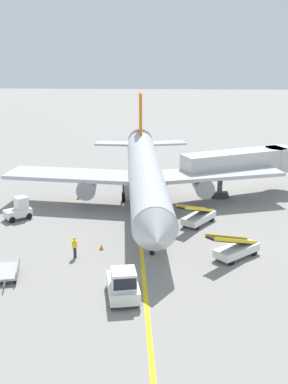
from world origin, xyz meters
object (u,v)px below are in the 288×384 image
(pushback_tug, at_px, (123,285))
(safety_cone_nose_right, at_px, (101,247))
(baggage_tug_near_wing, at_px, (19,210))
(baggage_cart_loaded, at_px, (7,271))
(belt_loader_forward_hold, at_px, (198,216))
(belt_loader_aft_hold, at_px, (236,248))
(ground_crew_marshaller, at_px, (75,247))
(safety_cone_nose_left, at_px, (78,197))
(airliner, at_px, (145,173))
(jet_bridge, at_px, (246,162))

(pushback_tug, xyz_separation_m, safety_cone_nose_right, (-2.43, 7.73, -0.77))
(baggage_tug_near_wing, bearing_deg, baggage_cart_loaded, -77.53)
(belt_loader_forward_hold, bearing_deg, belt_loader_aft_hold, -71.23)
(baggage_tug_near_wing, relative_size, baggage_cart_loaded, 0.70)
(pushback_tug, xyz_separation_m, baggage_cart_loaded, (-8.41, 2.65, -0.53))
(ground_crew_marshaller, bearing_deg, safety_cone_nose_left, 99.10)
(airliner, relative_size, jet_bridge, 2.78)
(airliner, distance_m, baggage_cart_loaded, 18.93)
(airliner, height_order, baggage_tug_near_wing, airliner)
(jet_bridge, height_order, belt_loader_forward_hold, jet_bridge)
(belt_loader_forward_hold, xyz_separation_m, safety_cone_nose_right, (-8.03, -6.12, -0.56))
(ground_crew_marshaller, distance_m, safety_cone_nose_right, 2.52)
(baggage_cart_loaded, bearing_deg, belt_loader_aft_hold, 13.76)
(ground_crew_marshaller, bearing_deg, belt_loader_aft_hold, 2.62)
(ground_crew_marshaller, bearing_deg, belt_loader_forward_hold, 38.13)
(jet_bridge, bearing_deg, baggage_cart_loaded, -133.20)
(safety_cone_nose_right, bearing_deg, jet_bridge, 49.21)
(pushback_tug, bearing_deg, safety_cone_nose_right, 107.48)
(belt_loader_aft_hold, bearing_deg, safety_cone_nose_right, 174.29)
(baggage_cart_loaded, height_order, safety_cone_nose_right, baggage_cart_loaded)
(ground_crew_marshaller, distance_m, safety_cone_nose_left, 14.86)
(belt_loader_aft_hold, height_order, safety_cone_nose_right, belt_loader_aft_hold)
(safety_cone_nose_right, bearing_deg, safety_cone_nose_left, 107.69)
(belt_loader_aft_hold, xyz_separation_m, baggage_cart_loaded, (-16.44, -4.03, -0.31))
(pushback_tug, height_order, safety_cone_nose_left, pushback_tug)
(ground_crew_marshaller, bearing_deg, jet_bridge, 48.42)
(baggage_cart_loaded, bearing_deg, safety_cone_nose_left, 84.29)
(belt_loader_forward_hold, xyz_separation_m, safety_cone_nose_left, (-12.20, 6.93, -0.56))
(jet_bridge, relative_size, ground_crew_marshaller, 7.48)
(jet_bridge, height_order, belt_loader_aft_hold, jet_bridge)
(airliner, distance_m, ground_crew_marshaller, 14.03)
(pushback_tug, xyz_separation_m, belt_loader_aft_hold, (8.04, 6.68, -0.22))
(belt_loader_forward_hold, bearing_deg, ground_crew_marshaller, -141.87)
(baggage_cart_loaded, bearing_deg, airliner, 61.32)
(belt_loader_aft_hold, bearing_deg, jet_bridge, 79.26)
(airliner, bearing_deg, baggage_cart_loaded, -118.68)
(baggage_tug_near_wing, bearing_deg, safety_cone_nose_right, -38.21)
(pushback_tug, distance_m, belt_loader_aft_hold, 10.45)
(airliner, xyz_separation_m, pushback_tug, (-0.56, -19.06, -2.42))
(safety_cone_nose_right, bearing_deg, belt_loader_forward_hold, 37.30)
(jet_bridge, height_order, safety_cone_nose_left, jet_bridge)
(safety_cone_nose_right, bearing_deg, airliner, 75.18)
(baggage_tug_near_wing, distance_m, belt_loader_aft_hold, 20.60)
(belt_loader_forward_hold, height_order, safety_cone_nose_left, belt_loader_forward_hold)
(pushback_tug, xyz_separation_m, ground_crew_marshaller, (-4.25, 6.12, -0.08))
(belt_loader_forward_hold, bearing_deg, safety_cone_nose_right, -142.70)
(baggage_tug_near_wing, bearing_deg, airliner, 21.50)
(belt_loader_aft_hold, distance_m, baggage_cart_loaded, 16.93)
(belt_loader_aft_hold, bearing_deg, safety_cone_nose_left, 136.07)
(jet_bridge, distance_m, safety_cone_nose_right, 21.19)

